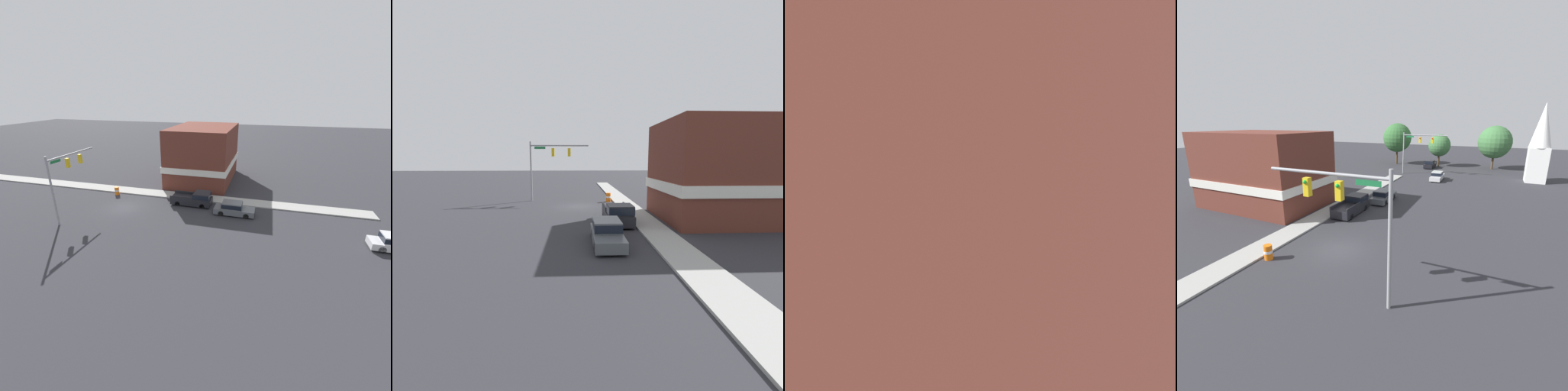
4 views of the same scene
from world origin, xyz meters
The scene contains 4 objects.
car_lead centered at (-1.71, 13.61, 0.81)m, with size 1.85×4.74×1.57m.
car_oncoming centered at (2.02, 29.12, 0.80)m, with size 1.76×4.74×1.55m.
pickup_truck_parked centered at (-3.26, 8.46, 0.89)m, with size 2.08×5.24×1.80m.
church_steeple centered at (17.15, 34.52, 6.67)m, with size 3.25×3.25×12.74m.
Camera 3 is at (-16.45, 1.36, 6.99)m, focal length 50.00 mm.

